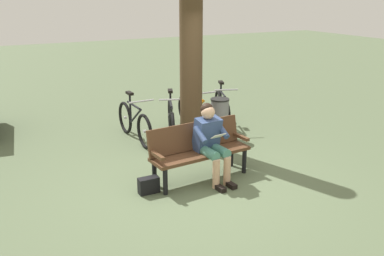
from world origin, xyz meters
TOP-DOWN VIEW (x-y plane):
  - ground_plane at (0.00, 0.00)m, footprint 40.00×40.00m
  - bench at (-0.09, -0.26)m, footprint 1.63×0.61m
  - person_reading at (-0.23, -0.10)m, footprint 0.51×0.79m
  - handbag at (0.80, -0.10)m, footprint 0.30×0.14m
  - tree_trunk at (-0.68, -1.64)m, footprint 0.41×0.41m
  - litter_bin at (-1.35, -1.71)m, footprint 0.37×0.37m
  - bicycle_silver at (-1.84, -2.42)m, footprint 0.70×1.59m
  - bicycle_orange at (-1.18, -2.40)m, footprint 0.48×1.68m
  - bicycle_blue at (-0.52, -2.19)m, footprint 0.72×1.58m
  - bicycle_green at (0.19, -2.36)m, footprint 0.48×1.68m

SIDE VIEW (x-z plane):
  - ground_plane at x=0.00m, z-range 0.00..0.00m
  - handbag at x=0.80m, z-range 0.00..0.24m
  - bicycle_silver at x=-1.84m, z-range -0.11..0.83m
  - bicycle_orange at x=-1.18m, z-range -0.11..0.83m
  - bicycle_blue at x=-0.52m, z-range -0.11..0.83m
  - bicycle_green at x=0.19m, z-range -0.11..0.83m
  - litter_bin at x=-1.35m, z-range 0.00..0.81m
  - bench at x=-0.09m, z-range 0.07..0.94m
  - person_reading at x=-0.23m, z-range 0.06..1.27m
  - tree_trunk at x=-0.68m, z-range 0.00..3.84m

